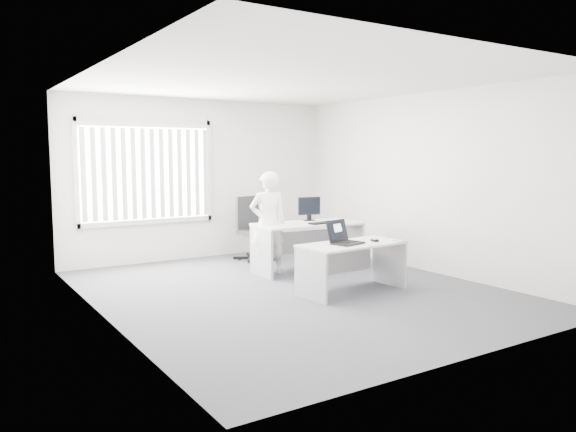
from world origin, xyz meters
TOP-DOWN VIEW (x-y plane):
  - ground at (0.00, 0.00)m, footprint 6.00×6.00m
  - wall_back at (0.00, 3.00)m, footprint 5.00×0.02m
  - wall_front at (0.00, -3.00)m, footprint 5.00×0.02m
  - wall_left at (-2.50, 0.00)m, footprint 0.02×6.00m
  - wall_right at (2.50, 0.00)m, footprint 0.02×6.00m
  - ceiling at (0.00, 0.00)m, footprint 5.00×6.00m
  - window at (-1.00, 2.96)m, footprint 2.32×0.06m
  - blinds at (-1.00, 2.90)m, footprint 2.20×0.10m
  - desk_near at (0.62, -0.49)m, footprint 1.50×0.78m
  - desk_far at (0.91, 0.98)m, footprint 1.73×0.90m
  - office_chair at (0.65, 2.27)m, footprint 0.72×0.72m
  - person at (0.27, 1.13)m, footprint 0.66×0.52m
  - laptop at (0.51, -0.54)m, footprint 0.48×0.45m
  - paper_sheet at (0.97, -0.53)m, footprint 0.31×0.23m
  - mouse at (0.95, -0.56)m, footprint 0.08×0.12m
  - booklet at (1.26, -0.71)m, footprint 0.17×0.21m
  - keyboard at (1.05, 0.78)m, footprint 0.49×0.23m
  - monitor at (1.10, 1.20)m, footprint 0.40×0.19m

SIDE VIEW (x-z plane):
  - ground at x=0.00m, z-range 0.00..0.00m
  - office_chair at x=0.65m, z-range -0.21..0.90m
  - desk_near at x=0.62m, z-range 0.15..0.81m
  - desk_far at x=0.91m, z-range 0.17..0.94m
  - paper_sheet at x=0.97m, z-range 0.67..0.67m
  - booklet at x=1.26m, z-range 0.67..0.68m
  - mouse at x=0.95m, z-range 0.67..0.71m
  - keyboard at x=1.05m, z-range 0.77..0.79m
  - person at x=0.27m, z-range 0.00..1.58m
  - laptop at x=0.51m, z-range 0.67..0.98m
  - monitor at x=1.10m, z-range 0.77..1.15m
  - wall_back at x=0.00m, z-range 0.00..2.80m
  - wall_front at x=0.00m, z-range 0.00..2.80m
  - wall_left at x=-2.50m, z-range 0.00..2.80m
  - wall_right at x=2.50m, z-range 0.00..2.80m
  - blinds at x=-1.00m, z-range 0.77..2.27m
  - window at x=-1.00m, z-range 0.67..2.43m
  - ceiling at x=0.00m, z-range 2.79..2.81m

